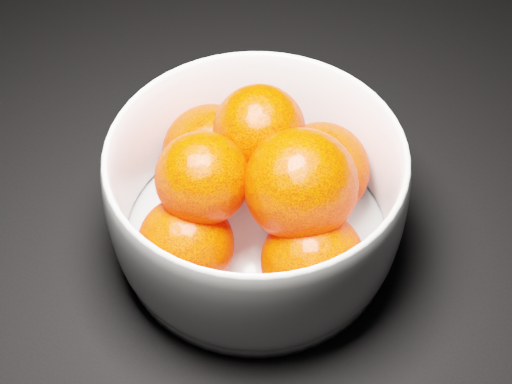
% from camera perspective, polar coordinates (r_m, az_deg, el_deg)
% --- Properties ---
extents(bowl, '(0.24, 0.24, 0.12)m').
position_cam_1_polar(bowl, '(0.57, 0.00, -0.38)').
color(bowl, white).
rests_on(bowl, ground).
extents(orange_pile, '(0.21, 0.20, 0.13)m').
position_cam_1_polar(orange_pile, '(0.56, 0.35, 0.40)').
color(orange_pile, '#F62100').
rests_on(orange_pile, bowl).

